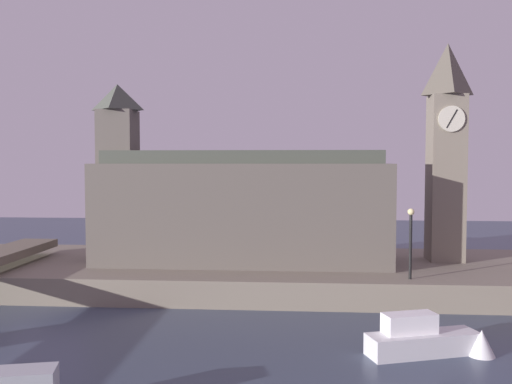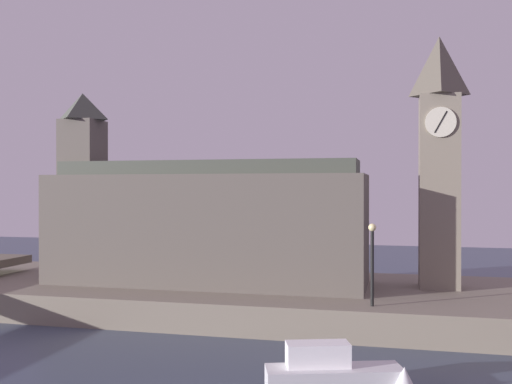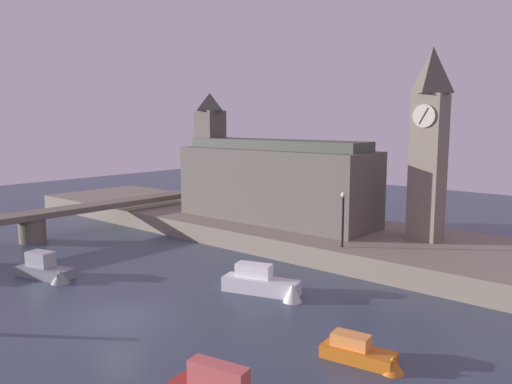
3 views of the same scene
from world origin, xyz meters
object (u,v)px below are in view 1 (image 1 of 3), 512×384
at_px(clock_tower, 446,149).
at_px(parliament_hall, 233,206).
at_px(streetlamp, 411,235).
at_px(boat_ferry_white, 431,340).

height_order(clock_tower, parliament_hall, clock_tower).
distance_m(clock_tower, streetlamp, 8.30).
xyz_separation_m(clock_tower, streetlamp, (-3.33, -5.96, -4.72)).
distance_m(clock_tower, parliament_hall, 13.93).
relative_size(parliament_hall, streetlamp, 4.76).
xyz_separation_m(streetlamp, boat_ferry_white, (-0.63, -7.48, -3.27)).
distance_m(parliament_hall, streetlamp, 11.04).
height_order(parliament_hall, streetlamp, parliament_hall).
bearing_deg(streetlamp, boat_ferry_white, -94.81).
relative_size(streetlamp, boat_ferry_white, 0.70).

